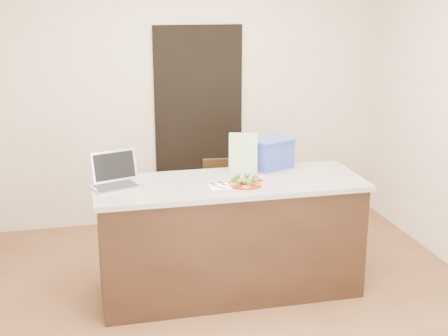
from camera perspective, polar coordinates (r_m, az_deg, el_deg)
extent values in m
plane|color=brown|center=(4.88, 1.19, -12.45)|extent=(4.00, 4.00, 0.00)
plane|color=beige|center=(6.33, -3.28, 7.07)|extent=(4.00, 0.00, 4.00)
plane|color=beige|center=(2.60, 12.46, -6.33)|extent=(4.00, 0.00, 4.00)
cube|color=black|center=(6.39, -2.31, 3.98)|extent=(0.90, 0.02, 2.00)
cube|color=black|center=(4.91, 0.49, -6.57)|extent=(2.00, 0.70, 0.88)
cube|color=beige|center=(4.76, 0.51, -1.44)|extent=(2.06, 0.76, 0.04)
cylinder|color=maroon|center=(4.66, 1.94, -1.49)|extent=(0.25, 0.25, 0.01)
torus|color=maroon|center=(4.65, 1.94, -1.42)|extent=(0.25, 0.25, 0.01)
sphere|color=brown|center=(4.65, 1.94, -1.18)|extent=(0.04, 0.04, 0.04)
sphere|color=brown|center=(4.68, 1.91, -1.06)|extent=(0.04, 0.04, 0.04)
sphere|color=brown|center=(4.66, 1.61, -1.11)|extent=(0.04, 0.04, 0.04)
sphere|color=brown|center=(4.64, 1.56, -1.21)|extent=(0.04, 0.04, 0.04)
sphere|color=brown|center=(4.62, 1.80, -1.29)|extent=(0.04, 0.04, 0.04)
sphere|color=brown|center=(4.62, 2.14, -1.28)|extent=(0.04, 0.04, 0.04)
sphere|color=brown|center=(4.64, 2.34, -1.20)|extent=(0.04, 0.04, 0.04)
ellipsoid|color=#244E14|center=(4.68, 2.85, -0.85)|extent=(0.04, 0.04, 0.04)
ellipsoid|color=#244E14|center=(4.72, 2.11, -0.70)|extent=(0.04, 0.04, 0.04)
ellipsoid|color=#244E14|center=(4.70, 1.25, -0.76)|extent=(0.04, 0.04, 0.04)
ellipsoid|color=#244E14|center=(4.64, 0.89, -1.00)|extent=(0.04, 0.04, 0.04)
ellipsoid|color=#244E14|center=(4.58, 1.33, -1.24)|extent=(0.04, 0.04, 0.04)
ellipsoid|color=#244E14|center=(4.56, 2.24, -1.29)|extent=(0.04, 0.04, 0.04)
ellipsoid|color=#244E14|center=(4.61, 2.92, -1.12)|extent=(0.04, 0.04, 0.04)
torus|color=yellow|center=(4.73, 2.54, -1.06)|extent=(0.06, 0.06, 0.01)
torus|color=yellow|center=(4.72, 1.16, -1.09)|extent=(0.06, 0.06, 0.01)
torus|color=yellow|center=(4.62, 0.83, -1.49)|extent=(0.06, 0.06, 0.01)
torus|color=yellow|center=(4.56, 2.06, -1.72)|extent=(0.06, 0.06, 0.01)
torus|color=yellow|center=(4.63, 3.11, -1.44)|extent=(0.06, 0.06, 0.01)
cube|color=white|center=(4.61, -0.38, -1.72)|extent=(0.15, 0.15, 0.01)
cube|color=silver|center=(4.58, -0.57, -1.74)|extent=(0.09, 0.12, 0.00)
cube|color=silver|center=(4.65, -0.77, -1.48)|extent=(0.06, 0.06, 0.00)
cube|color=white|center=(4.57, 0.11, -1.77)|extent=(0.04, 0.09, 0.01)
cube|color=silver|center=(4.66, -0.16, -1.43)|extent=(0.04, 0.11, 0.00)
cylinder|color=white|center=(4.71, 3.43, -1.04)|extent=(0.03, 0.03, 0.05)
cylinder|color=white|center=(4.70, 3.44, -0.65)|extent=(0.02, 0.02, 0.01)
cylinder|color=red|center=(4.70, 3.44, -0.53)|extent=(0.03, 0.03, 0.01)
cylinder|color=red|center=(4.71, 3.43, -1.08)|extent=(0.04, 0.04, 0.02)
cube|color=silver|center=(4.67, -9.83, -1.66)|extent=(0.41, 0.34, 0.02)
cube|color=silver|center=(4.75, -10.00, 0.21)|extent=(0.35, 0.17, 0.23)
cube|color=black|center=(4.74, -9.99, 0.19)|extent=(0.32, 0.15, 0.20)
cube|color=#262528|center=(4.66, -9.83, -1.60)|extent=(0.34, 0.26, 0.00)
cube|color=silver|center=(4.93, 1.76, 1.37)|extent=(0.23, 0.11, 0.32)
cube|color=#2A3E9B|center=(5.10, 4.33, 1.24)|extent=(0.38, 0.33, 0.22)
cube|color=#2A3E9B|center=(5.07, 4.36, 2.57)|extent=(0.41, 0.36, 0.02)
cube|color=#341F0F|center=(5.54, 0.46, -4.20)|extent=(0.43, 0.43, 0.04)
cube|color=#341F0F|center=(5.62, 0.04, -1.31)|extent=(0.39, 0.08, 0.44)
cylinder|color=#341F0F|center=(5.43, -0.84, -6.97)|extent=(0.03, 0.03, 0.41)
cylinder|color=#341F0F|center=(5.51, 2.55, -6.66)|extent=(0.03, 0.03, 0.41)
cylinder|color=#341F0F|center=(5.73, -1.56, -5.72)|extent=(0.03, 0.03, 0.41)
cylinder|color=#341F0F|center=(5.80, 1.66, -5.44)|extent=(0.03, 0.03, 0.41)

